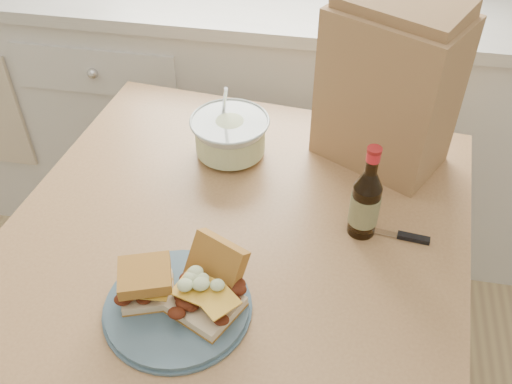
% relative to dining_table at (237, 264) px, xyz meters
% --- Properties ---
extents(cabinet_run, '(2.50, 0.64, 0.94)m').
position_rel_dining_table_xyz_m(cabinet_run, '(-0.11, 0.97, -0.22)').
color(cabinet_run, silver).
rests_on(cabinet_run, ground).
extents(dining_table, '(1.06, 1.06, 0.81)m').
position_rel_dining_table_xyz_m(dining_table, '(0.00, 0.00, 0.00)').
color(dining_table, tan).
rests_on(dining_table, ground).
extents(plate, '(0.27, 0.27, 0.02)m').
position_rel_dining_table_xyz_m(plate, '(-0.06, -0.23, 0.13)').
color(plate, '#486375').
rests_on(plate, dining_table).
extents(sandwich_left, '(0.12, 0.11, 0.07)m').
position_rel_dining_table_xyz_m(sandwich_left, '(-0.12, -0.22, 0.17)').
color(sandwich_left, beige).
rests_on(sandwich_left, plate).
extents(sandwich_right, '(0.15, 0.20, 0.10)m').
position_rel_dining_table_xyz_m(sandwich_right, '(-0.01, -0.21, 0.17)').
color(sandwich_right, beige).
rests_on(sandwich_right, plate).
extents(coleslaw_bowl, '(0.19, 0.19, 0.19)m').
position_rel_dining_table_xyz_m(coleslaw_bowl, '(-0.07, 0.25, 0.17)').
color(coleslaw_bowl, '#B3C0BC').
rests_on(coleslaw_bowl, dining_table).
extents(beer_bottle, '(0.06, 0.06, 0.22)m').
position_rel_dining_table_xyz_m(beer_bottle, '(0.26, 0.04, 0.20)').
color(beer_bottle, black).
rests_on(beer_bottle, dining_table).
extents(knife, '(0.17, 0.03, 0.01)m').
position_rel_dining_table_xyz_m(knife, '(0.35, 0.04, 0.12)').
color(knife, silver).
rests_on(knife, dining_table).
extents(paper_bag, '(0.34, 0.30, 0.37)m').
position_rel_dining_table_xyz_m(paper_bag, '(0.29, 0.31, 0.30)').
color(paper_bag, '#9F7B4D').
rests_on(paper_bag, dining_table).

